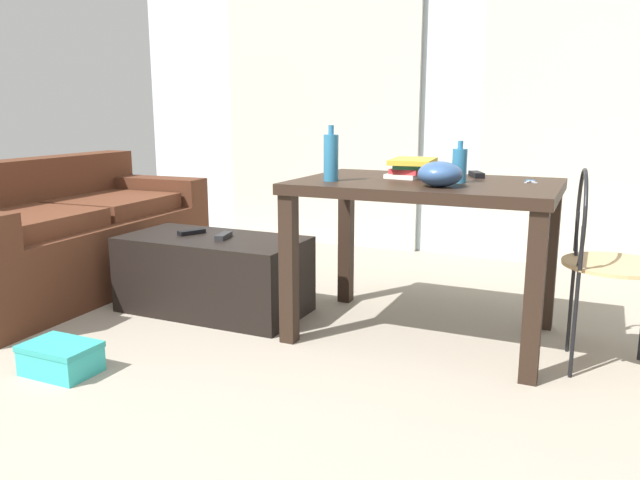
{
  "coord_description": "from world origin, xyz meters",
  "views": [
    {
      "loc": [
        1.04,
        -1.36,
        1.06
      ],
      "look_at": [
        -0.25,
        1.46,
        0.41
      ],
      "focal_mm": 34.82,
      "sensor_mm": 36.0,
      "label": 1
    }
  ],
  "objects": [
    {
      "name": "ground_plane",
      "position": [
        0.0,
        1.22,
        0.0
      ],
      "size": [
        7.76,
        7.76,
        0.0
      ],
      "primitive_type": "plane",
      "color": "gray"
    },
    {
      "name": "wall_back",
      "position": [
        0.0,
        3.23,
        1.28
      ],
      "size": [
        5.37,
        0.1,
        2.56
      ],
      "primitive_type": "cube",
      "color": "silver",
      "rests_on": "ground"
    },
    {
      "name": "curtains",
      "position": [
        0.0,
        3.15,
        1.05
      ],
      "size": [
        3.67,
        0.03,
        2.1
      ],
      "color": "beige",
      "rests_on": "ground"
    },
    {
      "name": "couch",
      "position": [
        -1.87,
        1.3,
        0.31
      ],
      "size": [
        0.92,
        1.83,
        0.77
      ],
      "color": "#4C2819",
      "rests_on": "ground"
    },
    {
      "name": "coffee_table",
      "position": [
        -0.8,
        1.31,
        0.2
      ],
      "size": [
        0.97,
        0.49,
        0.4
      ],
      "color": "black",
      "rests_on": "ground"
    },
    {
      "name": "craft_table",
      "position": [
        0.3,
        1.42,
        0.63
      ],
      "size": [
        1.17,
        0.79,
        0.74
      ],
      "color": "black",
      "rests_on": "ground"
    },
    {
      "name": "wire_chair",
      "position": [
        1.05,
        1.34,
        0.51
      ],
      "size": [
        0.42,
        0.43,
        0.83
      ],
      "color": "tan",
      "rests_on": "ground"
    },
    {
      "name": "bottle_near",
      "position": [
        -0.09,
        1.23,
        0.85
      ],
      "size": [
        0.07,
        0.07,
        0.25
      ],
      "color": "teal",
      "rests_on": "craft_table"
    },
    {
      "name": "bottle_far",
      "position": [
        0.46,
        1.41,
        0.82
      ],
      "size": [
        0.06,
        0.06,
        0.18
      ],
      "color": "teal",
      "rests_on": "craft_table"
    },
    {
      "name": "bowl",
      "position": [
        0.41,
        1.22,
        0.79
      ],
      "size": [
        0.19,
        0.19,
        0.11
      ],
      "primitive_type": "ellipsoid",
      "color": "#2D4C7A",
      "rests_on": "craft_table"
    },
    {
      "name": "book_stack",
      "position": [
        0.2,
        1.54,
        0.79
      ],
      "size": [
        0.23,
        0.31,
        0.09
      ],
      "color": "silver",
      "rests_on": "craft_table"
    },
    {
      "name": "tv_remote_on_table",
      "position": [
        0.48,
        1.68,
        0.75
      ],
      "size": [
        0.1,
        0.15,
        0.03
      ],
      "primitive_type": "cube",
      "rotation": [
        0.0,
        0.0,
        0.43
      ],
      "color": "black",
      "rests_on": "craft_table"
    },
    {
      "name": "scissors",
      "position": [
        0.74,
        1.58,
        0.74
      ],
      "size": [
        0.06,
        0.11,
        0.0
      ],
      "color": "#9EA0A5",
      "rests_on": "craft_table"
    },
    {
      "name": "tv_remote_primary",
      "position": [
        -0.73,
        1.31,
        0.42
      ],
      "size": [
        0.08,
        0.15,
        0.03
      ],
      "primitive_type": "cube",
      "rotation": [
        0.0,
        0.0,
        0.22
      ],
      "color": "#232326",
      "rests_on": "coffee_table"
    },
    {
      "name": "tv_remote_secondary",
      "position": [
        -0.95,
        1.33,
        0.41
      ],
      "size": [
        0.11,
        0.15,
        0.02
      ],
      "primitive_type": "cube",
      "rotation": [
        0.0,
        0.0,
        -0.45
      ],
      "color": "black",
      "rests_on": "coffee_table"
    },
    {
      "name": "shoebox",
      "position": [
        -0.92,
        0.36,
        0.06
      ],
      "size": [
        0.3,
        0.21,
        0.13
      ],
      "color": "#33B2AD",
      "rests_on": "ground"
    }
  ]
}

